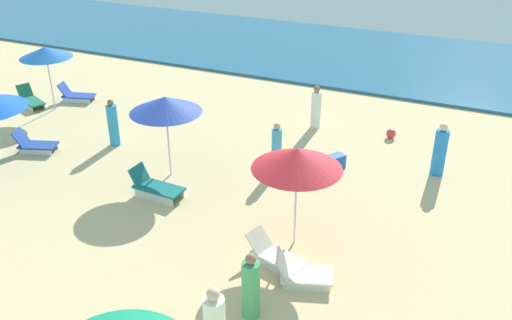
# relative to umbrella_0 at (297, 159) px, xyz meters

# --- Properties ---
(ocean) EXTENTS (60.00, 10.17, 0.12)m
(ocean) POSITION_rel_umbrella_0_xyz_m (-2.22, 15.88, -2.23)
(ocean) COLOR #286488
(ocean) RESTS_ON ground_plane
(umbrella_0) EXTENTS (2.10, 2.10, 2.55)m
(umbrella_0) POSITION_rel_umbrella_0_xyz_m (0.00, 0.00, 0.00)
(umbrella_0) COLOR silver
(umbrella_0) RESTS_ON ground_plane
(lounge_chair_0_0) EXTENTS (1.37, 1.02, 0.73)m
(lounge_chair_0_0) POSITION_rel_umbrella_0_xyz_m (0.68, -1.33, -2.05)
(lounge_chair_0_0) COLOR silver
(lounge_chair_0_0) RESTS_ON ground_plane
(lounge_chair_0_1) EXTENTS (1.57, 0.93, 0.66)m
(lounge_chair_0_1) POSITION_rel_umbrella_0_xyz_m (-0.10, -0.95, -2.06)
(lounge_chair_0_1) COLOR silver
(lounge_chair_0_1) RESTS_ON ground_plane
(umbrella_2) EXTENTS (2.06, 2.06, 2.48)m
(umbrella_2) POSITION_rel_umbrella_0_xyz_m (-4.60, 1.68, -0.05)
(umbrella_2) COLOR silver
(umbrella_2) RESTS_ON ground_plane
(lounge_chair_2_0) EXTENTS (1.51, 0.69, 0.80)m
(lounge_chair_2_0) POSITION_rel_umbrella_0_xyz_m (-4.29, 0.45, -2.00)
(lounge_chair_2_0) COLOR silver
(lounge_chair_2_0) RESTS_ON ground_plane
(lounge_chair_6_1) EXTENTS (1.41, 0.99, 0.74)m
(lounge_chair_6_1) POSITION_rel_umbrella_0_xyz_m (-9.43, 1.17, -2.04)
(lounge_chair_6_1) COLOR silver
(lounge_chair_6_1) RESTS_ON ground_plane
(umbrella_8) EXTENTS (1.90, 1.90, 2.43)m
(umbrella_8) POSITION_rel_umbrella_0_xyz_m (-11.46, 4.27, -0.07)
(umbrella_8) COLOR silver
(umbrella_8) RESTS_ON ground_plane
(lounge_chair_8_0) EXTENTS (1.43, 0.92, 0.72)m
(lounge_chair_8_0) POSITION_rel_umbrella_0_xyz_m (-11.31, 5.29, -2.05)
(lounge_chair_8_0) COLOR silver
(lounge_chair_8_0) RESTS_ON ground_plane
(lounge_chair_8_1) EXTENTS (1.53, 1.08, 0.74)m
(lounge_chair_8_1) POSITION_rel_umbrella_0_xyz_m (-12.54, 4.15, -2.04)
(lounge_chair_8_1) COLOR silver
(lounge_chair_8_1) RESTS_ON ground_plane
(beachgoer_1) EXTENTS (0.42, 0.42, 1.55)m
(beachgoer_1) POSITION_rel_umbrella_0_xyz_m (-1.85, 3.26, -1.57)
(beachgoer_1) COLOR #419DCE
(beachgoer_1) RESTS_ON ground_plane
(beachgoer_2) EXTENTS (0.48, 0.48, 1.60)m
(beachgoer_2) POSITION_rel_umbrella_0_xyz_m (-7.40, 2.67, -1.55)
(beachgoer_2) COLOR #3095C9
(beachgoer_2) RESTS_ON ground_plane
(beachgoer_3) EXTENTS (0.52, 0.52, 1.52)m
(beachgoer_3) POSITION_rel_umbrella_0_xyz_m (0.11, -2.71, -1.60)
(beachgoer_3) COLOR #4CA565
(beachgoer_3) RESTS_ON ground_plane
(beachgoer_5) EXTENTS (0.48, 0.48, 1.64)m
(beachgoer_5) POSITION_rel_umbrella_0_xyz_m (2.60, 5.05, -1.54)
(beachgoer_5) COLOR #2981DB
(beachgoer_5) RESTS_ON ground_plane
(beachgoer_6) EXTENTS (0.47, 0.47, 1.55)m
(beachgoer_6) POSITION_rel_umbrella_0_xyz_m (-1.86, 6.81, -1.58)
(beachgoer_6) COLOR silver
(beachgoer_6) RESTS_ON ground_plane
(cooler_box_0) EXTENTS (0.54, 0.58, 0.44)m
(cooler_box_0) POSITION_rel_umbrella_0_xyz_m (-0.24, 4.17, -2.08)
(cooler_box_0) COLOR blue
(cooler_box_0) RESTS_ON ground_plane
(beach_ball_1) EXTENTS (0.33, 0.33, 0.33)m
(beach_ball_1) POSITION_rel_umbrella_0_xyz_m (0.79, 7.02, -2.13)
(beach_ball_1) COLOR #DC4037
(beach_ball_1) RESTS_ON ground_plane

